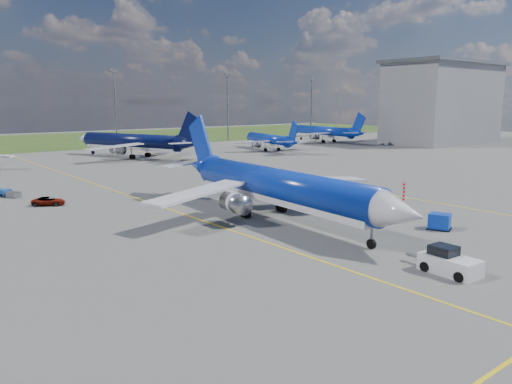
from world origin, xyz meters
TOP-DOWN VIEW (x-y plane):
  - ground at (0.00, 0.00)m, footprint 400.00×400.00m
  - taxiway_lines at (0.17, 27.70)m, footprint 60.25×160.00m
  - floodlight_masts at (10.00, 110.00)m, footprint 202.20×0.50m
  - terminal_building at (120.00, 60.00)m, footprint 42.00×22.00m
  - warning_post at (26.00, 8.00)m, footprint 0.50×0.50m
  - bg_jet_n at (22.08, 82.88)m, footprint 44.04×50.00m
  - bg_jet_ne at (59.63, 75.87)m, footprint 31.81×37.52m
  - bg_jet_ene at (92.80, 86.45)m, footprint 32.68×40.59m
  - main_airliner at (7.19, 11.63)m, footprint 35.34×44.75m
  - pushback_tug at (5.63, -10.56)m, footprint 2.52×6.33m
  - uld_container at (17.57, -2.46)m, footprint 2.33×2.57m
  - service_car_b at (-11.14, 36.18)m, footprint 4.48×3.74m
  - service_car_c at (17.34, 33.15)m, footprint 4.20×3.73m
  - baggage_tug_w at (17.74, 18.18)m, footprint 2.76×5.65m
  - baggage_tug_c at (-14.04, 46.30)m, footprint 3.07×4.77m
  - baggage_tug_e at (25.12, 45.35)m, footprint 3.24×5.75m

SIDE VIEW (x-z plane):
  - ground at x=0.00m, z-range 0.00..0.00m
  - bg_jet_n at x=22.08m, z-range -5.46..5.46m
  - bg_jet_ne at x=59.63m, z-range -4.27..4.27m
  - bg_jet_ene at x=92.80m, z-range -4.93..4.93m
  - main_airliner at x=7.19m, z-range -5.58..5.58m
  - taxiway_lines at x=0.17m, z-range 0.00..0.02m
  - baggage_tug_c at x=-14.04m, z-range -0.03..1.02m
  - service_car_b at x=-11.14m, z-range 0.00..1.14m
  - baggage_tug_w at x=17.74m, z-range -0.04..1.19m
  - service_car_c at x=17.34m, z-range 0.00..1.17m
  - baggage_tug_e at x=25.12m, z-range -0.04..1.21m
  - uld_container at x=17.57m, z-range 0.00..1.68m
  - pushback_tug at x=5.63m, z-range -0.20..1.92m
  - warning_post at x=26.00m, z-range 0.00..3.00m
  - floodlight_masts at x=10.00m, z-range 1.21..23.91m
  - terminal_building at x=120.00m, z-range 0.07..26.07m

